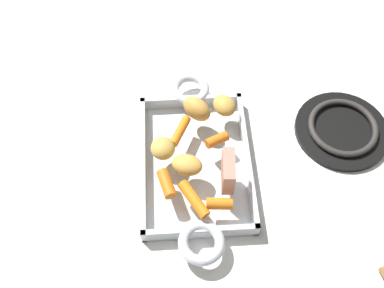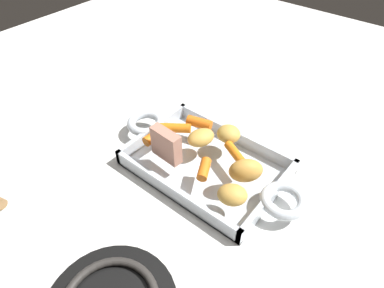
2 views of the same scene
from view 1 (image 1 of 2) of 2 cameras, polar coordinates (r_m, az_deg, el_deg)
name	(u,v)px [view 1 (image 1 of 2)]	position (r m, az deg, el deg)	size (l,w,h in m)	color
ground_plane	(195,166)	(0.88, 0.40, -2.74)	(1.82, 1.82, 0.00)	white
roasting_dish	(195,163)	(0.87, 0.40, -2.30)	(0.40, 0.20, 0.04)	silver
roast_slice_outer	(228,171)	(0.80, 4.47, -3.36)	(0.02, 0.06, 0.06)	tan
baby_carrot_long	(180,131)	(0.86, -1.47, 1.62)	(0.02, 0.02, 0.06)	orange
baby_carrot_center_left	(166,184)	(0.81, -3.16, -4.89)	(0.02, 0.02, 0.05)	orange
baby_carrot_short	(194,199)	(0.79, 0.21, -6.80)	(0.02, 0.02, 0.07)	orange
baby_carrot_southwest	(217,140)	(0.85, 3.07, 0.51)	(0.02, 0.02, 0.04)	orange
baby_carrot_northwest	(219,204)	(0.79, 3.40, -7.34)	(0.02, 0.02, 0.04)	orange
potato_whole	(163,148)	(0.83, -3.60, -0.53)	(0.05, 0.04, 0.03)	gold
potato_golden_large	(187,165)	(0.82, -0.62, -2.57)	(0.06, 0.04, 0.03)	gold
potato_golden_small	(224,106)	(0.89, 4.01, 4.74)	(0.05, 0.04, 0.03)	gold
potato_corner	(197,109)	(0.88, 0.59, 4.34)	(0.06, 0.04, 0.04)	gold
stove_burner_rear	(342,129)	(0.96, 17.98, 1.75)	(0.18, 0.18, 0.02)	black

